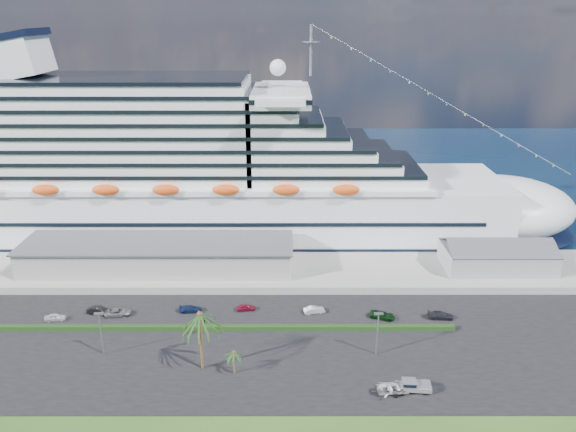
{
  "coord_description": "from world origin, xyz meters",
  "views": [
    {
      "loc": [
        4.39,
        -76.37,
        57.02
      ],
      "look_at": [
        4.46,
        30.0,
        18.0
      ],
      "focal_mm": 35.0,
      "sensor_mm": 36.0,
      "label": 1
    }
  ],
  "objects_px": {
    "cruise_ship": "(188,176)",
    "pickup_truck": "(413,385)",
    "parked_car_3": "(191,309)",
    "boat_trailer": "(393,388)"
  },
  "relations": [
    {
      "from": "cruise_ship",
      "to": "pickup_truck",
      "type": "distance_m",
      "value": 81.97
    },
    {
      "from": "parked_car_3",
      "to": "pickup_truck",
      "type": "bearing_deg",
      "value": -125.26
    },
    {
      "from": "cruise_ship",
      "to": "parked_car_3",
      "type": "relative_size",
      "value": 42.01
    },
    {
      "from": "cruise_ship",
      "to": "parked_car_3",
      "type": "bearing_deg",
      "value": -81.09
    },
    {
      "from": "cruise_ship",
      "to": "parked_car_3",
      "type": "xyz_separation_m",
      "value": [
        6.46,
        -41.18,
        -15.91
      ]
    },
    {
      "from": "parked_car_3",
      "to": "cruise_ship",
      "type": "bearing_deg",
      "value": 6.16
    },
    {
      "from": "pickup_truck",
      "to": "cruise_ship",
      "type": "bearing_deg",
      "value": 124.64
    },
    {
      "from": "parked_car_3",
      "to": "boat_trailer",
      "type": "distance_m",
      "value": 44.3
    },
    {
      "from": "boat_trailer",
      "to": "cruise_ship",
      "type": "bearing_deg",
      "value": 122.4
    },
    {
      "from": "cruise_ship",
      "to": "parked_car_3",
      "type": "height_order",
      "value": "cruise_ship"
    }
  ]
}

